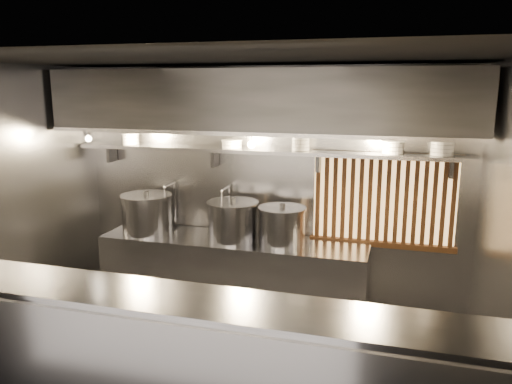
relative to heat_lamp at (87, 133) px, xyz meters
The scene contains 22 objects.
floor 2.93m from the heat_lamp, 24.14° to the right, with size 4.50×4.50×0.00m, color black.
ceiling 2.21m from the heat_lamp, 24.14° to the right, with size 4.50×4.50×0.00m, color black.
wall_back 2.11m from the heat_lamp, 18.89° to the left, with size 4.50×4.50×0.00m, color gray.
wall_left 1.14m from the heat_lamp, 112.49° to the right, with size 3.00×3.00×0.00m, color gray.
wall_right 4.29m from the heat_lamp, 11.59° to the right, with size 3.00×3.00×0.00m, color gray.
serving_counter 3.02m from the heat_lamp, 43.63° to the right, with size 4.50×0.56×1.13m.
cooking_bench 2.29m from the heat_lamp, ahead, with size 3.00×0.70×0.90m, color #9E9EA3.
bowl_shelf 1.96m from the heat_lamp, 13.90° to the left, with size 4.40×0.34×0.04m, color #9E9EA3.
exhaust_hood 1.95m from the heat_lamp, ahead, with size 4.40×0.81×0.65m.
wood_screen 3.33m from the heat_lamp, 10.64° to the left, with size 1.56×0.09×1.04m.
faucet_left 1.18m from the heat_lamp, 34.60° to the left, with size 0.04×0.30×0.50m.
faucet_right 1.71m from the heat_lamp, 19.61° to the left, with size 0.04×0.30×0.50m.
heat_lamp is the anchor object (origin of this frame).
pendant_bulb 1.83m from the heat_lamp, 11.00° to the left, with size 0.09×0.09×0.19m.
stock_pot_left 1.12m from the heat_lamp, 24.22° to the left, with size 0.63×0.63×0.49m.
stock_pot_mid 1.88m from the heat_lamp, ahead, with size 0.76×0.76×0.48m.
stock_pot_right 2.38m from the heat_lamp, ahead, with size 0.59×0.59×0.45m.
bowl_stack_0 0.55m from the heat_lamp, 60.62° to the left, with size 0.21×0.21×0.13m.
bowl_stack_1 1.61m from the heat_lamp, 17.04° to the left, with size 0.24×0.24×0.09m.
bowl_stack_2 2.36m from the heat_lamp, 11.48° to the left, with size 0.20×0.20×0.17m.
bowl_stack_3 3.30m from the heat_lamp, ahead, with size 0.23×0.23×0.13m.
bowl_stack_4 3.77m from the heat_lamp, ahead, with size 0.24×0.24×0.17m.
Camera 1 is at (1.44, -3.94, 2.58)m, focal length 35.00 mm.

